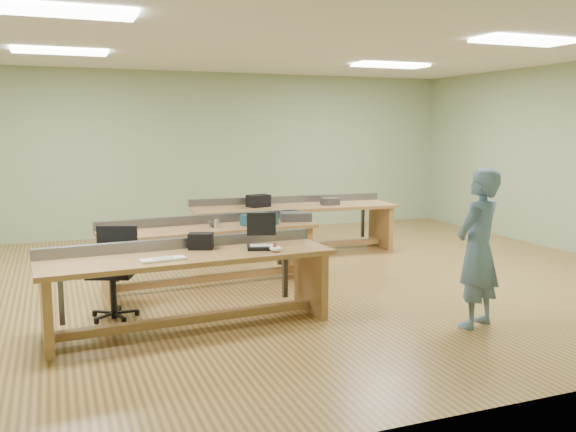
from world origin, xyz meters
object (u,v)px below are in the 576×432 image
object	(u,v)px
parts_bin_grey	(296,217)
drinks_can	(216,224)
workbench_back	(293,217)
parts_bin_teal	(259,220)
workbench_mid	(209,242)
workbench_front	(189,273)
person	(478,249)
task_chair	(114,285)
laptop_base	(262,247)
mug	(214,223)
camera_bag	(201,241)

from	to	relation	value
parts_bin_grey	drinks_can	world-z (taller)	parts_bin_grey
workbench_back	parts_bin_teal	world-z (taller)	parts_bin_teal
workbench_mid	workbench_back	world-z (taller)	same
parts_bin_teal	parts_bin_grey	size ratio (longest dim) A/B	0.97
workbench_front	person	distance (m)	2.87
task_chair	parts_bin_teal	bearing A→B (deg)	44.55
person	laptop_base	world-z (taller)	person
workbench_front	laptop_base	bearing A→B (deg)	-4.55
person	task_chair	xyz separation A→B (m)	(-3.34, 1.63, -0.45)
workbench_back	person	size ratio (longest dim) A/B	2.07
workbench_front	parts_bin_teal	size ratio (longest dim) A/B	7.33
workbench_front	mug	size ratio (longest dim) A/B	23.91
workbench_front	task_chair	bearing A→B (deg)	132.12
workbench_mid	camera_bag	distance (m)	1.45
workbench_back	drinks_can	world-z (taller)	workbench_back
workbench_back	laptop_base	distance (m)	3.53
workbench_front	task_chair	world-z (taller)	task_chair
task_chair	mug	size ratio (longest dim) A/B	7.83
workbench_back	drinks_can	bearing A→B (deg)	-131.46
workbench_front	workbench_back	bearing A→B (deg)	49.77
workbench_back	parts_bin_grey	distance (m)	1.62
person	parts_bin_teal	size ratio (longest dim) A/B	4.03
workbench_mid	person	size ratio (longest dim) A/B	1.73
person	mug	bearing A→B (deg)	-73.52
mug	workbench_front	bearing A→B (deg)	-112.84
workbench_back	drinks_can	distance (m)	2.41
laptop_base	parts_bin_grey	distance (m)	1.94
workbench_front	mug	world-z (taller)	workbench_front
person	drinks_can	distance (m)	3.15
parts_bin_teal	workbench_back	bearing A→B (deg)	55.95
workbench_mid	drinks_can	distance (m)	0.29
workbench_front	task_chair	distance (m)	0.95
workbench_mid	task_chair	distance (m)	1.55
person	parts_bin_grey	xyz separation A→B (m)	(-0.89, 2.61, 0.01)
laptop_base	task_chair	bearing A→B (deg)	170.68
workbench_back	task_chair	xyz separation A→B (m)	(-3.01, -2.48, -0.22)
parts_bin_teal	drinks_can	xyz separation A→B (m)	(-0.56, -0.02, -0.02)
workbench_front	person	world-z (taller)	person
workbench_front	laptop_base	distance (m)	0.78
parts_bin_teal	task_chair	bearing A→B (deg)	-156.86
parts_bin_teal	mug	xyz separation A→B (m)	(-0.58, 0.06, -0.02)
workbench_mid	parts_bin_teal	world-z (taller)	parts_bin_teal
person	laptop_base	xyz separation A→B (m)	(-1.93, 0.96, -0.03)
workbench_front	camera_bag	distance (m)	0.38
workbench_mid	task_chair	size ratio (longest dim) A/B	2.91
workbench_mid	parts_bin_grey	size ratio (longest dim) A/B	6.78
workbench_front	laptop_base	size ratio (longest dim) A/B	9.60
workbench_front	parts_bin_grey	bearing A→B (deg)	39.02
laptop_base	parts_bin_grey	world-z (taller)	parts_bin_grey
workbench_front	workbench_mid	xyz separation A→B (m)	(0.59, 1.55, -0.00)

